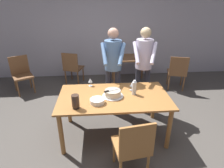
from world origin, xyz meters
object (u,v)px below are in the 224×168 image
Objects in this scene: person_standing_beside at (144,62)px; background_chair_0 at (177,71)px; background_table at (129,63)px; cake_on_platter at (113,93)px; person_cutting_cake at (113,63)px; wine_glass_near at (90,81)px; plate_stack at (97,101)px; main_dining_table at (114,101)px; background_chair_1 at (22,73)px; water_bottle at (134,88)px; chair_near_side at (133,146)px; wine_glass_far at (132,85)px; hurricane_lamp at (76,102)px; background_chair_2 at (73,67)px; cake_knife at (109,91)px.

background_chair_0 is (1.12, 0.93, -0.58)m from person_standing_beside.
cake_on_platter is at bearing -106.24° from background_table.
person_cutting_cake is 1.00× the size of person_standing_beside.
wine_glass_near is 0.16× the size of background_chair_0.
plate_stack is 0.13× the size of person_standing_beside.
main_dining_table is 0.15m from cake_on_platter.
person_standing_beside is at bearing -89.00° from background_table.
background_chair_1 is (-2.75, -0.33, -0.09)m from background_table.
cake_on_platter is 0.20× the size of person_standing_beside.
chair_near_side is (-0.17, -0.90, -0.37)m from water_bottle.
plate_stack is (-0.25, -0.19, -0.02)m from cake_on_platter.
background_table is (0.28, 2.14, -0.29)m from water_bottle.
background_table is at bearing 81.65° from wine_glass_far.
hurricane_lamp is 0.23× the size of background_chair_2.
cake_knife is (-0.07, -0.03, 0.06)m from cake_on_platter.
chair_near_side is 1.00× the size of background_chair_2.
person_cutting_cake reaches higher than background_chair_2.
main_dining_table is 1.98× the size of chair_near_side.
water_bottle is 2.17m from background_table.
main_dining_table is 1.98× the size of background_chair_1.
wine_glass_near is at bearing 152.23° from water_bottle.
background_table is at bearing 68.75° from person_cutting_cake.
main_dining_table is at bearing -105.82° from background_table.
plate_stack is 0.63m from wine_glass_near.
wine_glass_near is 0.08× the size of person_standing_beside.
person_cutting_cake is at bearing 80.01° from cake_knife.
background_chair_0 is (2.34, 1.99, -0.37)m from hurricane_lamp.
cake_on_platter is 0.56m from wine_glass_near.
background_chair_2 is at bearing 120.09° from water_bottle.
cake_knife reaches higher than background_table.
person_standing_beside is (1.22, 1.06, 0.22)m from hurricane_lamp.
wine_glass_near is 0.16× the size of chair_near_side.
person_cutting_cake reaches higher than cake_on_platter.
water_bottle reaches higher than background_chair_1.
person_cutting_cake reaches higher than background_chair_1.
person_cutting_cake is 0.60m from person_standing_beside.
chair_near_side is 0.90× the size of background_table.
main_dining_table is 2.40m from background_chair_2.
chair_near_side is at bearing -77.69° from cake_on_platter.
background_chair_0 is (2.15, 1.25, -0.36)m from wine_glass_near.
wine_glass_far is 0.58× the size of water_bottle.
chair_near_side reaches higher than cake_knife.
wine_glass_far reaches higher than cake_knife.
person_cutting_cake is at bearing -177.11° from person_standing_beside.
water_bottle is at bearing -59.91° from background_chair_2.
person_cutting_cake is at bearing 70.92° from plate_stack.
main_dining_table is 2.43m from background_chair_0.
person_cutting_cake is (0.07, 0.72, 0.27)m from cake_on_platter.
background_chair_2 is (-1.57, 1.48, -0.58)m from person_standing_beside.
wine_glass_far is at bearing -33.93° from background_chair_1.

